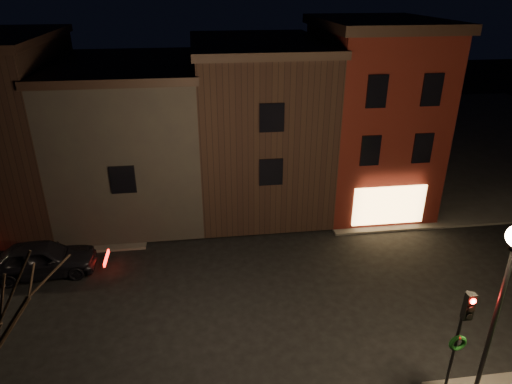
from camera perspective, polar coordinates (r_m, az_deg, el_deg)
ground at (r=19.92m, az=-0.03°, el=-13.75°), size 120.00×120.00×0.00m
sidewalk_far_right at (r=43.53m, az=23.35°, el=6.32°), size 30.00×30.00×0.12m
corner_building at (r=27.76m, az=14.07°, el=9.47°), size 6.50×8.50×10.50m
row_building_a at (r=27.24m, az=0.17°, el=8.69°), size 7.30×10.30×9.40m
row_building_b at (r=27.40m, az=-15.14°, el=6.83°), size 7.80×10.30×8.40m
street_lamp_near at (r=14.48m, az=28.98°, el=-8.71°), size 0.60×0.60×6.48m
traffic_signal at (r=15.80m, az=24.31°, el=-15.30°), size 0.58×0.38×4.05m
parked_car_a at (r=23.40m, az=-25.20°, el=-7.54°), size 4.92×2.26×1.64m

